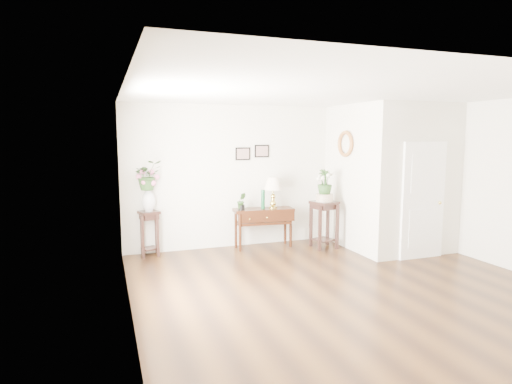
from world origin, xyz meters
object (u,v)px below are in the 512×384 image
table_lamp (273,190)px  plant_stand_a (150,234)px  console_table (263,228)px  plant_stand_b (324,225)px

table_lamp → plant_stand_a: size_ratio=0.74×
console_table → plant_stand_a: size_ratio=1.41×
plant_stand_b → plant_stand_a: bearing=170.4°
plant_stand_a → plant_stand_b: plant_stand_b is taller
console_table → table_lamp: table_lamp is taller
table_lamp → plant_stand_b: 1.21m
table_lamp → plant_stand_a: (-2.39, 0.14, -0.72)m
console_table → plant_stand_a: 2.19m
table_lamp → plant_stand_b: size_ratio=0.67×
plant_stand_a → plant_stand_b: (3.30, -0.56, 0.05)m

